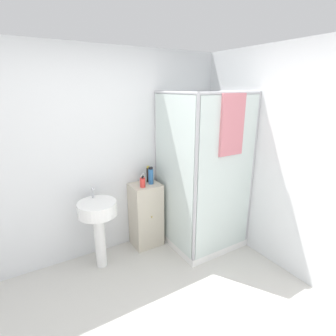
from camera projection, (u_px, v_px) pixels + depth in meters
wall_back at (97, 157)px, 3.12m from camera, size 6.40×0.06×2.50m
wall_right at (319, 172)px, 2.57m from camera, size 0.06×6.40×2.50m
shower_enclosure at (201, 207)px, 3.44m from camera, size 0.91×0.94×2.01m
vanity_cabinet at (146, 215)px, 3.47m from camera, size 0.38×0.34×0.86m
sink at (98, 218)px, 2.97m from camera, size 0.43×0.43×0.95m
soap_dispenser at (143, 182)px, 3.24m from camera, size 0.07×0.07×0.15m
shampoo_bottle_tall_black at (148, 174)px, 3.40m from camera, size 0.04×0.04×0.21m
shampoo_bottle_blue at (151, 176)px, 3.33m from camera, size 0.06×0.06×0.22m
lotion_bottle_white at (143, 179)px, 3.38m from camera, size 0.06×0.06×0.14m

